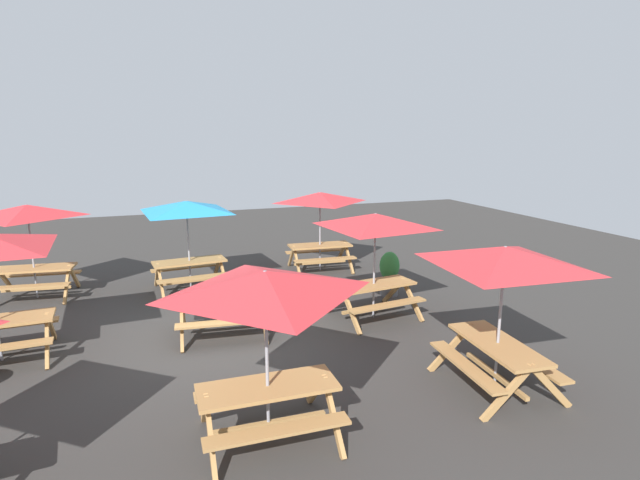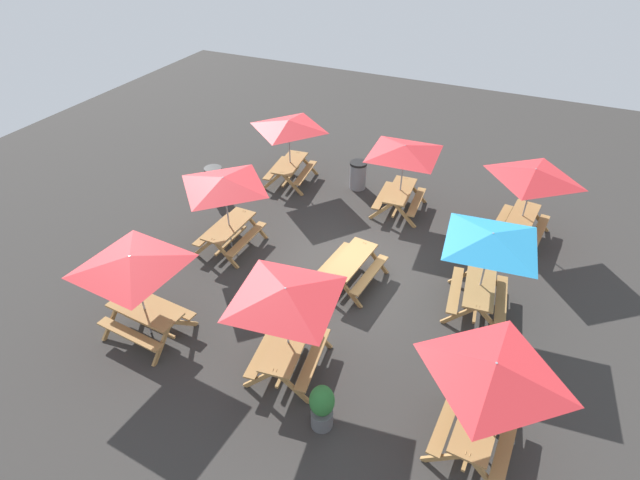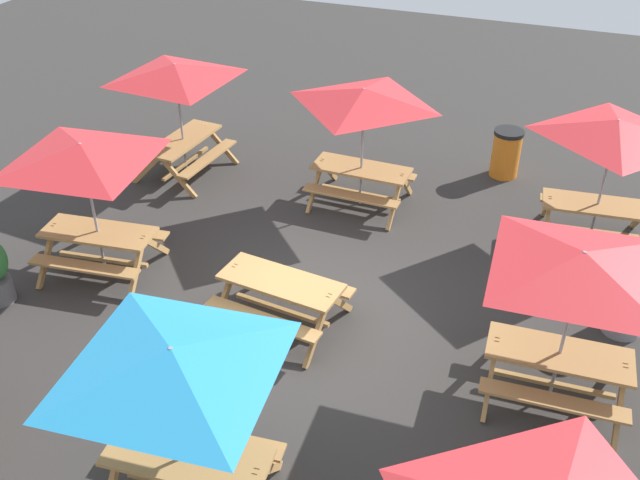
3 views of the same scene
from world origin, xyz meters
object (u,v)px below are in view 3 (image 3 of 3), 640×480
at_px(picnic_table_0, 174,372).
at_px(picnic_table_5, 364,105).
at_px(picnic_table_4, 176,80).
at_px(trash_bin_gray, 627,304).
at_px(picnic_table_8, 580,274).
at_px(picnic_table_7, 281,291).
at_px(trash_bin_orange, 506,153).
at_px(picnic_table_1, 84,162).
at_px(picnic_table_6, 614,138).

xyz_separation_m(picnic_table_0, picnic_table_5, (-0.35, 6.96, 0.00)).
bearing_deg(picnic_table_4, trash_bin_gray, -99.18).
relative_size(picnic_table_8, trash_bin_gray, 2.88).
distance_m(picnic_table_7, trash_bin_orange, 6.31).
height_order(picnic_table_8, trash_bin_gray, picnic_table_8).
relative_size(picnic_table_5, trash_bin_orange, 2.38).
distance_m(picnic_table_4, picnic_table_7, 5.37).
xyz_separation_m(picnic_table_0, trash_bin_gray, (4.38, 4.85, -1.49)).
xyz_separation_m(trash_bin_orange, trash_bin_gray, (2.39, -4.24, 0.00)).
bearing_deg(picnic_table_8, trash_bin_orange, 101.45).
distance_m(picnic_table_1, trash_bin_gray, 8.23).
bearing_deg(picnic_table_4, trash_bin_orange, -65.46).
bearing_deg(picnic_table_5, trash_bin_gray, -23.06).
distance_m(picnic_table_8, trash_bin_orange, 6.36).
relative_size(picnic_table_4, picnic_table_6, 1.21).
bearing_deg(trash_bin_orange, picnic_table_6, -47.09).
bearing_deg(picnic_table_6, picnic_table_8, -99.58).
relative_size(picnic_table_1, picnic_table_4, 0.99).
relative_size(picnic_table_1, picnic_table_5, 1.20).
distance_m(picnic_table_0, picnic_table_8, 4.73).
distance_m(picnic_table_7, picnic_table_8, 4.15).
bearing_deg(trash_bin_orange, picnic_table_0, -102.38).
relative_size(picnic_table_8, trash_bin_orange, 2.88).
xyz_separation_m(picnic_table_6, picnic_table_7, (-4.13, -3.92, -1.43)).
distance_m(picnic_table_4, trash_bin_gray, 8.79).
bearing_deg(trash_bin_orange, picnic_table_5, -137.73).
relative_size(picnic_table_0, picnic_table_1, 1.00).
bearing_deg(picnic_table_0, trash_bin_gray, 41.95).
bearing_deg(trash_bin_orange, trash_bin_gray, -60.65).
xyz_separation_m(picnic_table_5, trash_bin_gray, (4.73, -2.11, -1.49)).
xyz_separation_m(picnic_table_5, picnic_table_7, (0.02, -3.73, -1.43)).
bearing_deg(picnic_table_4, picnic_table_7, -130.04).
xyz_separation_m(picnic_table_4, trash_bin_gray, (8.43, -1.99, -1.49)).
xyz_separation_m(picnic_table_8, trash_bin_gray, (0.82, 1.74, -1.49)).
bearing_deg(picnic_table_1, picnic_table_7, -10.10).
distance_m(picnic_table_0, picnic_table_5, 6.97).
bearing_deg(trash_bin_gray, picnic_table_6, 104.20).
relative_size(picnic_table_0, picnic_table_8, 1.00).
bearing_deg(picnic_table_4, picnic_table_6, -83.61).
height_order(picnic_table_5, picnic_table_8, same).
height_order(picnic_table_4, trash_bin_orange, picnic_table_4).
relative_size(picnic_table_1, trash_bin_gray, 2.86).
height_order(picnic_table_6, trash_bin_gray, picnic_table_6).
xyz_separation_m(picnic_table_5, trash_bin_orange, (2.35, 2.13, -1.49)).
height_order(picnic_table_0, trash_bin_orange, picnic_table_0).
height_order(picnic_table_1, picnic_table_5, same).
height_order(picnic_table_1, picnic_table_8, same).
bearing_deg(picnic_table_5, picnic_table_4, -177.20).
bearing_deg(picnic_table_7, picnic_table_5, 96.35).
distance_m(trash_bin_orange, trash_bin_gray, 4.87).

